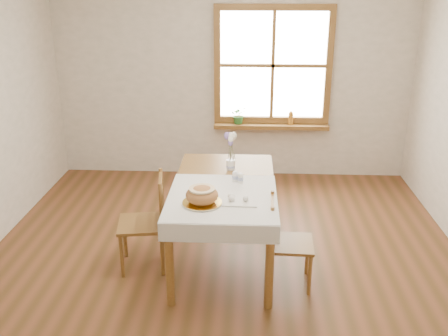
# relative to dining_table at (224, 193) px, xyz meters

# --- Properties ---
(ground) EXTENTS (5.00, 5.00, 0.00)m
(ground) POSITION_rel_dining_table_xyz_m (0.00, -0.30, -0.66)
(ground) COLOR brown
(ground) RESTS_ON ground
(room_walls) EXTENTS (4.60, 5.10, 2.65)m
(room_walls) POSITION_rel_dining_table_xyz_m (0.00, -0.30, 1.04)
(room_walls) COLOR silver
(room_walls) RESTS_ON ground
(window) EXTENTS (1.46, 0.08, 1.46)m
(window) POSITION_rel_dining_table_xyz_m (0.50, 2.17, 0.79)
(window) COLOR brown
(window) RESTS_ON ground
(window_sill) EXTENTS (1.46, 0.20, 0.05)m
(window_sill) POSITION_rel_dining_table_xyz_m (0.50, 2.10, 0.03)
(window_sill) COLOR brown
(window_sill) RESTS_ON ground
(dining_table) EXTENTS (0.90, 1.60, 0.75)m
(dining_table) POSITION_rel_dining_table_xyz_m (0.00, 0.00, 0.00)
(dining_table) COLOR brown
(dining_table) RESTS_ON ground
(table_linen) EXTENTS (0.91, 0.99, 0.01)m
(table_linen) POSITION_rel_dining_table_xyz_m (0.00, -0.30, 0.09)
(table_linen) COLOR silver
(table_linen) RESTS_ON dining_table
(chair_left) EXTENTS (0.49, 0.47, 0.87)m
(chair_left) POSITION_rel_dining_table_xyz_m (-0.72, -0.17, -0.23)
(chair_left) COLOR brown
(chair_left) RESTS_ON ground
(chair_right) EXTENTS (0.40, 0.38, 0.79)m
(chair_right) POSITION_rel_dining_table_xyz_m (0.58, -0.39, -0.27)
(chair_right) COLOR brown
(chair_right) RESTS_ON ground
(bread_plate) EXTENTS (0.36, 0.36, 0.02)m
(bread_plate) POSITION_rel_dining_table_xyz_m (-0.15, -0.45, 0.10)
(bread_plate) COLOR silver
(bread_plate) RESTS_ON table_linen
(bread_loaf) EXTENTS (0.26, 0.26, 0.15)m
(bread_loaf) POSITION_rel_dining_table_xyz_m (-0.15, -0.45, 0.18)
(bread_loaf) COLOR #A8723B
(bread_loaf) RESTS_ON bread_plate
(egg_napkin) EXTENTS (0.29, 0.25, 0.01)m
(egg_napkin) POSITION_rel_dining_table_xyz_m (0.15, -0.39, 0.10)
(egg_napkin) COLOR silver
(egg_napkin) RESTS_ON table_linen
(eggs) EXTENTS (0.22, 0.20, 0.05)m
(eggs) POSITION_rel_dining_table_xyz_m (0.15, -0.39, 0.13)
(eggs) COLOR silver
(eggs) RESTS_ON egg_napkin
(salt_shaker) EXTENTS (0.06, 0.06, 0.10)m
(salt_shaker) POSITION_rel_dining_table_xyz_m (0.10, 0.04, 0.14)
(salt_shaker) COLOR silver
(salt_shaker) RESTS_ON table_linen
(pepper_shaker) EXTENTS (0.06, 0.06, 0.09)m
(pepper_shaker) POSITION_rel_dining_table_xyz_m (0.15, 0.01, 0.14)
(pepper_shaker) COLOR silver
(pepper_shaker) RESTS_ON table_linen
(flower_vase) EXTENTS (0.11, 0.11, 0.09)m
(flower_vase) POSITION_rel_dining_table_xyz_m (0.05, 0.35, 0.13)
(flower_vase) COLOR silver
(flower_vase) RESTS_ON dining_table
(lavender_bouquet) EXTENTS (0.15, 0.15, 0.28)m
(lavender_bouquet) POSITION_rel_dining_table_xyz_m (0.05, 0.35, 0.32)
(lavender_bouquet) COLOR #6E5699
(lavender_bouquet) RESTS_ON flower_vase
(potted_plant) EXTENTS (0.23, 0.25, 0.18)m
(potted_plant) POSITION_rel_dining_table_xyz_m (0.09, 2.10, 0.14)
(potted_plant) COLOR #2C6829
(potted_plant) RESTS_ON window_sill
(amber_bottle) EXTENTS (0.07, 0.07, 0.18)m
(amber_bottle) POSITION_rel_dining_table_xyz_m (0.75, 2.10, 0.14)
(amber_bottle) COLOR #B37221
(amber_bottle) RESTS_ON window_sill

